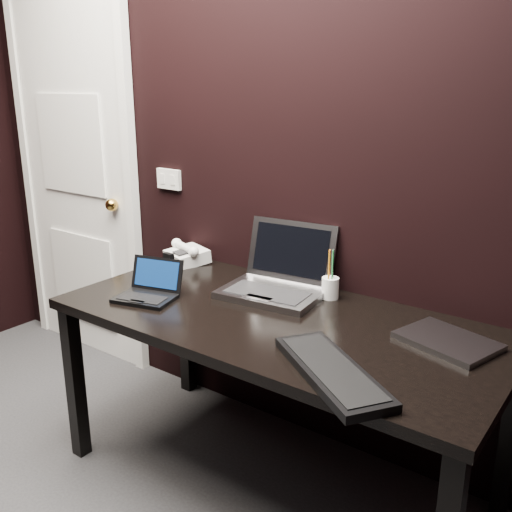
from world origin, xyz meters
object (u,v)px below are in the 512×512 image
Objects in this scene: netbook at (148,291)px; desk_phone at (187,254)px; silver_laptop at (277,281)px; closed_laptop at (448,341)px; door at (77,180)px; ext_keyboard at (332,371)px; desk at (276,335)px; mobile_phone at (168,268)px; pen_cup at (330,287)px.

netbook is 0.49m from desk_phone.
desk_phone is at bearing 171.56° from silver_laptop.
silver_laptop reaches higher than closed_laptop.
door is 4.24× the size of ext_keyboard.
desk_phone is at bearing -4.90° from door.
door is at bearing 167.18° from desk.
desk_phone is (-0.20, 0.45, 0.01)m from netbook.
desk_phone is 2.23× the size of mobile_phone.
ext_keyboard is (0.92, -0.13, -0.01)m from netbook.
netbook reaches higher than desk_phone.
door is 4.88× the size of silver_laptop.
ext_keyboard is at bearing -42.48° from silver_laptop.
desk is at bearing -103.93° from pen_cup.
desk_phone is 1.15× the size of pen_cup.
ext_keyboard is 1.26m from desk_phone.
pen_cup reaches higher than mobile_phone.
netbook is at bearing -143.68° from pen_cup.
desk is at bearing -166.39° from closed_laptop.
silver_laptop is 4.13× the size of mobile_phone.
desk is at bearing 16.04° from netbook.
netbook reaches higher than closed_laptop.
silver_laptop is (0.39, 0.36, 0.02)m from netbook.
pen_cup reaches higher than ext_keyboard.
mobile_phone is at bearing -15.69° from door.
desk is 7.19× the size of desk_phone.
netbook is 0.63× the size of silver_laptop.
ext_keyboard is 2.13× the size of desk_phone.
pen_cup is at bearing 119.66° from ext_keyboard.
closed_laptop is at bearing -4.85° from silver_laptop.
door is 1.26× the size of desk.
netbook is 0.53m from silver_laptop.
silver_laptop is 0.72m from ext_keyboard.
netbook is 0.55× the size of ext_keyboard.
closed_laptop is at bearing 13.61° from desk.
netbook reaches higher than mobile_phone.
silver_laptop is (1.51, -0.17, -0.25)m from door.
silver_laptop reaches higher than desk_phone.
closed_laptop is at bearing -5.82° from door.
pen_cup is at bearing 20.72° from silver_laptop.
mobile_phone is (-0.13, 0.25, 0.01)m from netbook.
desk_phone is at bearing 152.93° from ext_keyboard.
ext_keyboard reaches higher than closed_laptop.
mobile_phone is at bearing 171.61° from desk.
closed_laptop is 1.26m from mobile_phone.
pen_cup is at bearing 36.32° from netbook.
desk is at bearing -22.08° from desk_phone.
ext_keyboard is at bearing -27.07° from desk_phone.
closed_laptop is (0.74, -0.06, -0.04)m from silver_laptop.
mobile_phone is (-0.66, 0.10, 0.12)m from desk.
mobile_phone reaches higher than desk.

